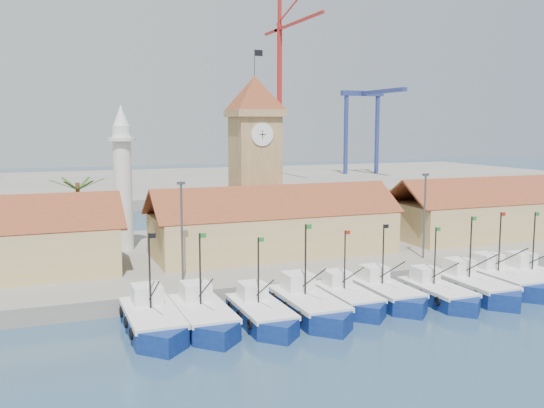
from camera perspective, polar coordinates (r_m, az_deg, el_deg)
name	(u,v)px	position (r m, az deg, el deg)	size (l,w,h in m)	color
ground	(364,320)	(49.95, 8.69, -10.76)	(400.00, 400.00, 0.00)	navy
quay	(261,253)	(70.84, -1.05, -4.63)	(140.00, 32.00, 1.50)	gray
terminal	(141,185)	(153.60, -12.21, 1.79)	(240.00, 80.00, 2.00)	gray
boat_0	(153,323)	(47.03, -11.12, -10.92)	(3.81, 10.45, 7.91)	navy
boat_1	(204,318)	(47.63, -6.43, -10.62)	(3.71, 10.16, 7.69)	navy
boat_2	(262,315)	(48.13, -0.92, -10.44)	(3.47, 9.49, 7.18)	navy
boat_3	(310,308)	(49.93, 3.60, -9.70)	(3.84, 10.52, 7.96)	navy
boat_4	(349,300)	(52.77, 7.25, -8.92)	(3.36, 9.20, 6.96)	navy
boat_5	(388,295)	(54.61, 10.82, -8.40)	(3.51, 9.62, 7.28)	navy
boat_6	(440,295)	(55.81, 15.50, -8.22)	(3.37, 9.23, 6.98)	navy
boat_7	(476,288)	(58.54, 18.63, -7.54)	(3.72, 10.18, 7.70)	navy
boat_8	(505,282)	(61.95, 21.07, -6.83)	(3.74, 10.25, 7.76)	navy
boat_9	(539,280)	(63.77, 23.83, -6.57)	(3.70, 10.14, 7.67)	navy
hall_center	(273,231)	(66.55, 0.14, -2.57)	(27.04, 10.13, 7.61)	tan
hall_right	(504,216)	(83.56, 21.03, -1.02)	(31.20, 10.13, 7.61)	tan
clock_tower	(255,156)	(71.25, -1.62, 4.54)	(5.80, 5.80, 22.70)	tan
minaret	(123,177)	(69.84, -13.86, 2.44)	(3.00, 3.00, 16.30)	silver
palm_tree	(79,213)	(67.78, -17.74, -0.80)	(5.60, 5.03, 8.39)	brown
lamp_posts	(308,219)	(59.07, 3.42, -1.40)	(80.70, 0.25, 9.03)	#3F3F44
crane_red_right	(282,78)	(156.39, 0.94, 11.82)	(1.00, 35.12, 45.80)	#B41D1B
gantry	(368,109)	(170.92, 9.04, 8.81)	(13.00, 22.00, 23.20)	navy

